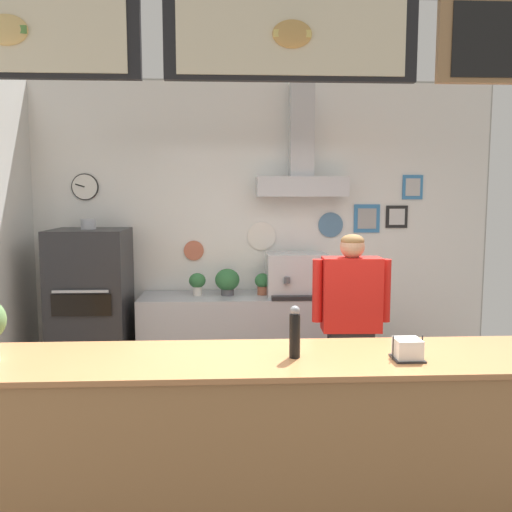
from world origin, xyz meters
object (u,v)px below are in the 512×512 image
pizza_oven (91,311)px  potted_sage (227,281)px  potted_basil (325,283)px  espresso_machine (296,275)px  potted_oregano (197,282)px  pepper_grinder (295,332)px  shop_worker (351,330)px  potted_thyme (263,283)px  napkin_holder (407,350)px

pizza_oven → potted_sage: size_ratio=6.30×
pizza_oven → potted_basil: pizza_oven is taller
espresso_machine → potted_oregano: espresso_machine is taller
potted_basil → pepper_grinder: bearing=-103.8°
shop_worker → pepper_grinder: size_ratio=5.59×
potted_oregano → pepper_grinder: bearing=-74.8°
potted_thyme → napkin_holder: size_ratio=1.30×
espresso_machine → pepper_grinder: 2.49m
potted_oregano → potted_sage: bearing=0.5°
potted_oregano → napkin_holder: napkin_holder is taller
napkin_holder → potted_thyme: bearing=103.6°
potted_oregano → napkin_holder: 2.87m
pizza_oven → potted_basil: 2.32m
potted_thyme → pepper_grinder: 2.52m
pizza_oven → potted_thyme: pizza_oven is taller
pizza_oven → potted_sage: 1.36m
pepper_grinder → napkin_holder: pepper_grinder is taller
potted_oregano → potted_basil: size_ratio=1.01×
shop_worker → napkin_holder: size_ratio=9.64×
potted_basil → napkin_holder: (0.00, -2.52, 0.05)m
shop_worker → pepper_grinder: (-0.60, -1.25, 0.31)m
potted_oregano → napkin_holder: (1.29, -2.57, 0.04)m
pizza_oven → potted_thyme: 1.71m
potted_oregano → potted_sage: 0.30m
potted_sage → pepper_grinder: size_ratio=0.93×
potted_thyme → napkin_holder: bearing=-76.4°
espresso_machine → pepper_grinder: size_ratio=2.05×
potted_basil → shop_worker: bearing=-90.3°
pepper_grinder → shop_worker: bearing=64.4°
pepper_grinder → espresso_machine: bearing=82.7°
potted_oregano → pepper_grinder: pepper_grinder is taller
potted_sage → pepper_grinder: bearing=-81.4°
pizza_oven → potted_oregano: bearing=7.9°
potted_sage → potted_oregano: bearing=-179.5°
potted_thyme → espresso_machine: bearing=-8.9°
shop_worker → potted_thyme: shop_worker is taller
potted_basil → potted_thyme: potted_basil is taller
pizza_oven → potted_oregano: pizza_oven is taller
potted_sage → pepper_grinder: 2.54m
potted_basil → potted_thyme: size_ratio=1.03×
espresso_machine → potted_basil: espresso_machine is taller
potted_basil → napkin_holder: bearing=-89.9°
espresso_machine → potted_thyme: bearing=171.1°
shop_worker → potted_sage: 1.60m
potted_oregano → potted_sage: size_ratio=0.85×
pepper_grinder → potted_oregano: bearing=105.2°
pizza_oven → potted_sage: bearing=6.3°
potted_basil → pepper_grinder: 2.53m
potted_thyme → potted_sage: bearing=-177.9°
pizza_oven → potted_oregano: (1.02, 0.14, 0.25)m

